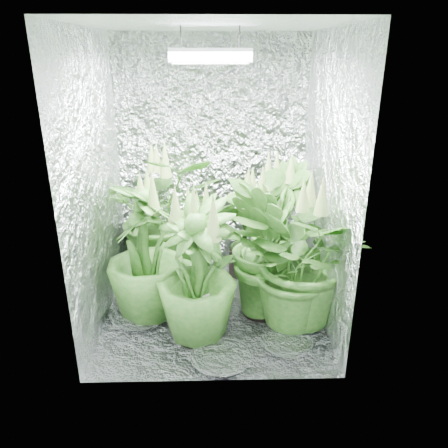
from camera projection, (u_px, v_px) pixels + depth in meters
name	position (u px, v px, depth m)	size (l,w,h in m)	color
ground	(213.00, 308.00, 3.38)	(1.60, 1.60, 0.00)	white
walls	(212.00, 184.00, 3.01)	(1.62, 1.62, 2.00)	white
ceiling	(210.00, 25.00, 2.64)	(1.60, 1.60, 0.01)	white
grow_lamp	(210.00, 56.00, 2.71)	(0.50, 0.30, 0.22)	gray
plant_a	(165.00, 213.00, 3.73)	(0.98, 0.98, 1.18)	black
plant_b	(245.00, 231.00, 3.76)	(0.61, 0.61, 0.92)	black
plant_c	(278.00, 227.00, 3.56)	(0.61, 0.61, 1.13)	black
plant_d	(145.00, 253.00, 3.10)	(0.80, 0.80, 1.12)	black
plant_e	(300.00, 257.00, 2.98)	(1.28, 1.28, 1.14)	black
plant_f	(207.00, 259.00, 3.14)	(0.69, 0.69, 1.02)	black
plant_g	(264.00, 250.00, 3.15)	(0.65, 0.65, 1.13)	black
plant_h	(196.00, 274.00, 2.87)	(0.76, 0.76, 1.07)	black
circulation_fan	(278.00, 254.00, 3.91)	(0.17, 0.33, 0.38)	black
plant_label	(207.00, 301.00, 2.91)	(0.06, 0.01, 0.09)	white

